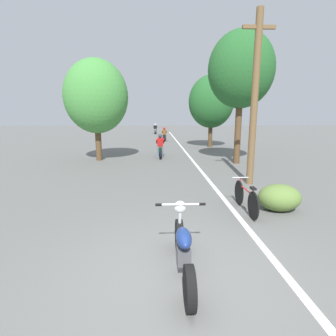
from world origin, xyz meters
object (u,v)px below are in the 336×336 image
roadside_tree_right_near (241,70)px  motorcycle_rider_lead (160,148)px  motorcycle_rider_far (155,130)px  motorcycle_foreground (183,247)px  bicycle_parked (246,198)px  roadside_tree_left (96,97)px  roadside_tree_right_far (211,102)px  motorcycle_rider_mid (164,136)px  utility_pole (255,98)px

roadside_tree_right_near → motorcycle_rider_lead: size_ratio=3.06×
motorcycle_rider_lead → motorcycle_rider_far: motorcycle_rider_lead is taller
roadside_tree_right_near → motorcycle_rider_far: (-4.26, 22.14, -4.10)m
motorcycle_rider_lead → motorcycle_foreground: bearing=-89.2°
bicycle_parked → roadside_tree_left: bearing=123.8°
roadside_tree_left → motorcycle_rider_far: (3.08, 20.87, -2.92)m
roadside_tree_right_far → motorcycle_rider_far: (-4.33, 14.97, -2.96)m
roadside_tree_right_far → motorcycle_rider_lead: bearing=-129.0°
roadside_tree_right_near → bicycle_parked: bearing=-105.2°
roadside_tree_right_near → motorcycle_rider_lead: roadside_tree_right_near is taller
roadside_tree_left → motorcycle_rider_mid: 12.03m
motorcycle_rider_lead → motorcycle_rider_mid: bearing=86.8°
roadside_tree_right_near → motorcycle_foreground: (-3.76, -9.50, -4.19)m
motorcycle_rider_mid → bicycle_parked: size_ratio=1.10×
bicycle_parked → motorcycle_rider_mid: bearing=94.4°
roadside_tree_left → motorcycle_rider_lead: 4.57m
utility_pole → roadside_tree_right_far: utility_pole is taller
roadside_tree_right_near → motorcycle_rider_mid: roadside_tree_right_near is taller
utility_pole → roadside_tree_right_far: bearing=85.7°
utility_pole → roadside_tree_right_far: size_ratio=1.08×
motorcycle_rider_mid → motorcycle_rider_far: 9.93m
motorcycle_foreground → motorcycle_rider_far: (-0.49, 31.63, 0.08)m
motorcycle_rider_lead → motorcycle_rider_far: bearing=90.9°
utility_pole → roadside_tree_right_far: 11.32m
utility_pole → roadside_tree_right_near: (0.77, 4.11, 1.58)m
motorcycle_rider_far → roadside_tree_right_far: bearing=-73.9°
motorcycle_rider_lead → motorcycle_rider_mid: (0.57, 10.03, -0.02)m
roadside_tree_right_far → motorcycle_rider_far: roadside_tree_right_far is taller
roadside_tree_right_near → motorcycle_rider_far: size_ratio=3.33×
utility_pole → motorcycle_rider_far: size_ratio=3.02×
roadside_tree_right_near → roadside_tree_left: 7.54m
motorcycle_rider_mid → motorcycle_rider_lead: bearing=-93.2°
motorcycle_foreground → motorcycle_rider_mid: (0.40, 21.74, 0.08)m
motorcycle_rider_lead → utility_pole: bearing=-63.5°
utility_pole → motorcycle_rider_mid: utility_pole is taller
roadside_tree_right_near → utility_pole: bearing=-100.6°
utility_pole → motorcycle_rider_mid: size_ratio=3.01×
roadside_tree_right_far → roadside_tree_left: bearing=-141.5°
motorcycle_foreground → bicycle_parked: bearing=54.0°
motorcycle_foreground → motorcycle_rider_mid: motorcycle_rider_mid is taller
roadside_tree_right_near → roadside_tree_left: bearing=170.2°
roadside_tree_left → motorcycle_rider_far: roadside_tree_left is taller
motorcycle_foreground → utility_pole: bearing=60.9°
motorcycle_rider_far → roadside_tree_right_near: bearing=-79.1°
roadside_tree_right_far → roadside_tree_left: 9.47m
roadside_tree_right_near → bicycle_parked: (-1.88, -6.90, -4.24)m
utility_pole → motorcycle_rider_far: bearing=97.6°
utility_pole → motorcycle_rider_lead: utility_pole is taller
roadside_tree_left → motorcycle_rider_lead: bearing=15.4°
roadside_tree_right_near → motorcycle_rider_mid: (-3.36, 12.25, -4.10)m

